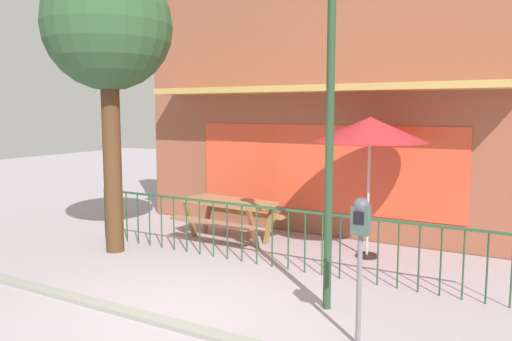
{
  "coord_description": "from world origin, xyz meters",
  "views": [
    {
      "loc": [
        3.78,
        -4.73,
        2.49
      ],
      "look_at": [
        -0.38,
        2.56,
        1.48
      ],
      "focal_mm": 35.32,
      "sensor_mm": 36.0,
      "label": 1
    }
  ],
  "objects_px": {
    "patio_umbrella": "(370,130)",
    "street_tree": "(108,30)",
    "picnic_table_left": "(229,209)",
    "parking_meter_near": "(361,232)",
    "street_lamp": "(330,90)"
  },
  "relations": [
    {
      "from": "patio_umbrella",
      "to": "street_tree",
      "type": "bearing_deg",
      "value": -155.1
    },
    {
      "from": "patio_umbrella",
      "to": "street_tree",
      "type": "relative_size",
      "value": 0.48
    },
    {
      "from": "patio_umbrella",
      "to": "parking_meter_near",
      "type": "xyz_separation_m",
      "value": [
        0.9,
        -3.18,
        -0.93
      ]
    },
    {
      "from": "picnic_table_left",
      "to": "street_tree",
      "type": "xyz_separation_m",
      "value": [
        -1.33,
        -1.66,
        3.22
      ]
    },
    {
      "from": "patio_umbrella",
      "to": "street_lamp",
      "type": "relative_size",
      "value": 0.56
    },
    {
      "from": "patio_umbrella",
      "to": "street_tree",
      "type": "height_order",
      "value": "street_tree"
    },
    {
      "from": "picnic_table_left",
      "to": "parking_meter_near",
      "type": "relative_size",
      "value": 1.19
    },
    {
      "from": "patio_umbrella",
      "to": "street_lamp",
      "type": "distance_m",
      "value": 2.5
    },
    {
      "from": "parking_meter_near",
      "to": "street_tree",
      "type": "height_order",
      "value": "street_tree"
    },
    {
      "from": "picnic_table_left",
      "to": "street_lamp",
      "type": "distance_m",
      "value": 4.22
    },
    {
      "from": "parking_meter_near",
      "to": "street_lamp",
      "type": "height_order",
      "value": "street_lamp"
    },
    {
      "from": "parking_meter_near",
      "to": "picnic_table_left",
      "type": "bearing_deg",
      "value": 139.95
    },
    {
      "from": "patio_umbrella",
      "to": "parking_meter_near",
      "type": "relative_size",
      "value": 1.49
    },
    {
      "from": "picnic_table_left",
      "to": "patio_umbrella",
      "type": "bearing_deg",
      "value": 4.15
    },
    {
      "from": "picnic_table_left",
      "to": "patio_umbrella",
      "type": "xyz_separation_m",
      "value": [
        2.66,
        0.19,
        1.55
      ]
    }
  ]
}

